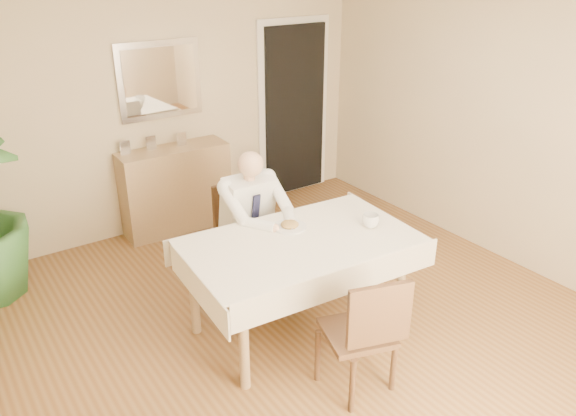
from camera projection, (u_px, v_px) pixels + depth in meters
room at (317, 179)px, 3.79m from camera, size 5.00×5.02×2.60m
doorway at (294, 111)px, 6.56m from camera, size 0.96×0.07×2.10m
mirror at (160, 80)px, 5.50m from camera, size 0.86×0.04×0.76m
dining_table at (300, 250)px, 4.19m from camera, size 1.79×1.14×0.75m
chair_far at (241, 227)px, 4.92m from camera, size 0.43×0.43×0.89m
chair_near at (366, 330)px, 3.57m from camera, size 0.53×0.54×0.89m
seated_man at (258, 219)px, 4.62m from camera, size 0.48×0.72×1.24m
plate at (290, 227)px, 4.33m from camera, size 0.26×0.26×0.02m
food at (290, 224)px, 4.32m from camera, size 0.14×0.14×0.06m
knife at (298, 226)px, 4.30m from camera, size 0.01×0.13×0.01m
fork at (290, 229)px, 4.26m from camera, size 0.01×0.13×0.01m
coffee_mug at (371, 221)px, 4.33m from camera, size 0.15×0.15×0.10m
sideboard at (176, 189)px, 5.84m from camera, size 1.13×0.41×0.89m
photo_frame_left at (125, 148)px, 5.45m from camera, size 0.10×0.02×0.14m
photo_frame_center at (151, 143)px, 5.59m from camera, size 0.10×0.02×0.14m
photo_frame_right at (181, 139)px, 5.71m from camera, size 0.10×0.02×0.14m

